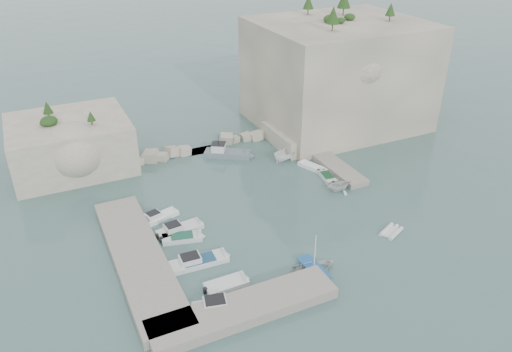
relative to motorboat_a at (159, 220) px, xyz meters
name	(u,v)px	position (x,y,z in m)	size (l,w,h in m)	color
ground	(277,220)	(12.85, -6.09, 0.00)	(400.00, 400.00, 0.00)	#466A66
cliff_east	(337,74)	(35.85, 16.91, 8.50)	(26.00, 22.00, 17.00)	beige
cliff_terrace	(298,136)	(25.85, 11.91, 1.25)	(8.00, 10.00, 2.50)	beige
outcrop_west	(71,144)	(-7.15, 18.91, 3.50)	(16.00, 14.00, 7.00)	beige
quay_west	(139,258)	(-4.15, -7.09, 0.55)	(5.00, 24.00, 1.10)	#9E9689
quay_south	(244,309)	(2.85, -18.59, 0.55)	(18.00, 4.00, 1.10)	#9E9689
ledge_east	(328,161)	(26.35, 3.91, 0.40)	(3.00, 16.00, 0.80)	#9E9689
breakwater	(206,145)	(11.85, 15.91, 0.70)	(28.00, 3.00, 1.40)	beige
motorboat_a	(159,220)	(0.00, 0.00, 0.00)	(5.30, 1.58, 1.40)	white
motorboat_b	(180,232)	(1.51, -3.47, 0.00)	(5.89, 1.93, 1.40)	silver
motorboat_c	(182,240)	(1.25, -5.11, 0.00)	(4.86, 1.77, 0.70)	silver
motorboat_d	(199,264)	(1.51, -9.97, 0.00)	(6.79, 2.02, 1.40)	silver
motorboat_e	(227,286)	(2.77, -14.51, 0.00)	(4.74, 1.94, 0.70)	silver
motorboat_f	(225,308)	(1.49, -17.28, 0.00)	(6.73, 2.00, 1.40)	silver
rowboat	(314,271)	(11.79, -16.21, 0.00)	(3.41, 4.78, 0.99)	silver
inflatable_dinghy	(391,233)	(23.41, -14.16, 0.00)	(3.17, 1.54, 0.44)	silver
tender_east_a	(338,190)	(23.41, -3.32, 0.00)	(3.21, 3.72, 1.96)	silver
tender_east_b	(327,178)	(23.76, 0.01, 0.00)	(4.40, 1.50, 0.70)	silver
tender_east_c	(311,168)	(23.38, 3.59, 0.00)	(4.41, 1.43, 0.70)	white
tender_east_d	(287,159)	(21.60, 7.62, 0.00)	(1.95, 5.19, 2.00)	white
work_boat	(228,156)	(14.01, 12.25, 0.00)	(7.51, 2.22, 2.20)	slate
rowboat_mast	(315,251)	(11.79, -16.21, 2.59)	(0.10, 0.10, 4.20)	white
vegetation	(309,17)	(30.68, 18.32, 17.93)	(53.48, 13.88, 13.40)	#1E4219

